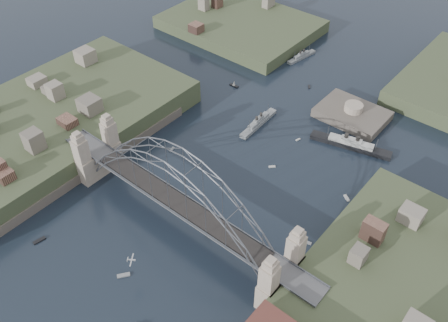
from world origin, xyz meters
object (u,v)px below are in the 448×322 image
at_px(fort_island, 351,119).
at_px(naval_cruiser_far, 302,57).
at_px(ocean_liner, 350,144).
at_px(bridge, 177,192).
at_px(naval_cruiser_near, 259,123).

relative_size(fort_island, naval_cruiser_far, 1.54).
height_order(naval_cruiser_far, ocean_liner, ocean_liner).
distance_m(bridge, naval_cruiser_near, 49.44).
bearing_deg(naval_cruiser_near, bridge, -78.53).
bearing_deg(naval_cruiser_near, fort_island, 46.68).
relative_size(bridge, ocean_liner, 3.34).
relative_size(bridge, fort_island, 3.82).
relative_size(fort_island, ocean_liner, 0.87).
distance_m(naval_cruiser_near, ocean_liner, 30.00).
xyz_separation_m(naval_cruiser_near, ocean_liner, (28.50, 9.37, 0.12)).
bearing_deg(bridge, naval_cruiser_far, 103.40).
xyz_separation_m(bridge, ocean_liner, (18.93, 56.50, -11.37)).
distance_m(bridge, naval_cruiser_far, 94.97).
height_order(bridge, naval_cruiser_far, bridge).
distance_m(naval_cruiser_far, ocean_liner, 53.86).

